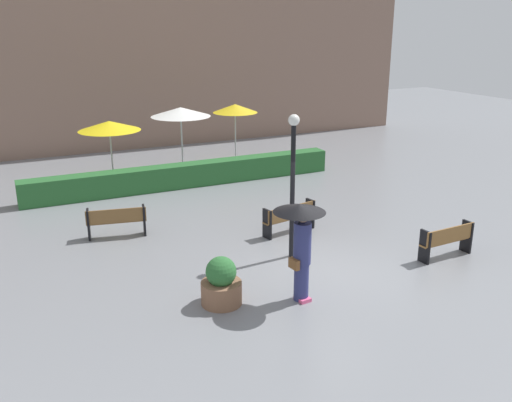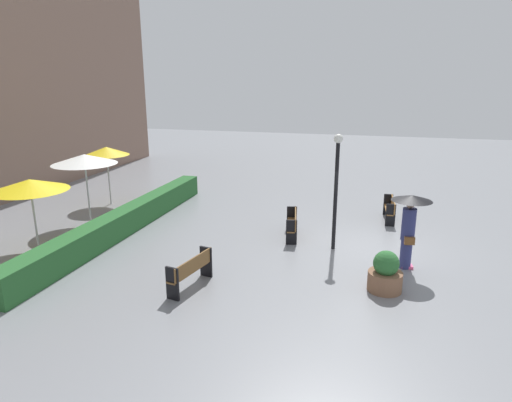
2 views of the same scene
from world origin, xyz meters
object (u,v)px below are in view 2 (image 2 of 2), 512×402
object	(u,v)px
bench_far_left	(191,269)
patio_umbrella_yellow	(30,185)
bench_mid_center	(293,223)
pedestrian_with_umbrella	(410,219)
planter_pot	(385,274)
patio_umbrella_yellow_far	(106,151)
patio_umbrella_white	(84,159)
bench_near_right	(390,208)
lamp_post	(336,180)

from	to	relation	value
bench_far_left	patio_umbrella_yellow	world-z (taller)	patio_umbrella_yellow
bench_mid_center	pedestrian_with_umbrella	size ratio (longest dim) A/B	0.79
planter_pot	patio_umbrella_yellow_far	xyz separation A→B (m)	(5.30, 11.42, 1.84)
patio_umbrella_white	patio_umbrella_yellow_far	world-z (taller)	patio_umbrella_white
bench_near_right	bench_far_left	world-z (taller)	bench_far_left
patio_umbrella_yellow_far	patio_umbrella_white	bearing A→B (deg)	-161.88
bench_far_left	patio_umbrella_yellow_far	bearing A→B (deg)	45.53
patio_umbrella_yellow	patio_umbrella_white	bearing A→B (deg)	0.91
bench_far_left	patio_umbrella_white	size ratio (longest dim) A/B	0.63
bench_near_right	pedestrian_with_umbrella	bearing A→B (deg)	-175.35
bench_far_left	lamp_post	distance (m)	5.26
bench_near_right	pedestrian_with_umbrella	xyz separation A→B (m)	(-4.52, -0.37, 0.97)
bench_far_left	pedestrian_with_umbrella	distance (m)	6.14
patio_umbrella_white	bench_far_left	bearing A→B (deg)	-123.70
bench_mid_center	patio_umbrella_yellow	xyz separation A→B (m)	(-3.44, 7.47, 1.64)
planter_pot	patio_umbrella_white	size ratio (longest dim) A/B	0.41
lamp_post	patio_umbrella_yellow_far	xyz separation A→B (m)	(2.73, 9.85, 0.04)
bench_mid_center	patio_umbrella_white	xyz separation A→B (m)	(-0.69, 7.52, 1.95)
bench_far_left	bench_near_right	bearing A→B (deg)	-34.71
patio_umbrella_yellow	patio_umbrella_yellow_far	xyz separation A→B (m)	(5.40, 0.91, 0.17)
pedestrian_with_umbrella	patio_umbrella_yellow_far	world-z (taller)	patio_umbrella_yellow_far
planter_pot	lamp_post	xyz separation A→B (m)	(2.56, 1.57, 1.80)
bench_far_left	patio_umbrella_yellow	size ratio (longest dim) A/B	0.71
bench_mid_center	pedestrian_with_umbrella	distance (m)	4.13
bench_mid_center	planter_pot	xyz separation A→B (m)	(-3.33, -3.03, -0.04)
lamp_post	bench_far_left	bearing A→B (deg)	138.96
bench_near_right	bench_mid_center	xyz separation A→B (m)	(-2.76, 3.25, -0.00)
planter_pot	bench_near_right	bearing A→B (deg)	-1.98
pedestrian_with_umbrella	planter_pot	distance (m)	1.96
bench_mid_center	pedestrian_with_umbrella	bearing A→B (deg)	-115.95
bench_far_left	pedestrian_with_umbrella	bearing A→B (deg)	-63.02
planter_pot	patio_umbrella_white	xyz separation A→B (m)	(2.64, 10.55, 1.99)
patio_umbrella_white	patio_umbrella_yellow_far	size ratio (longest dim) A/B	1.06
planter_pot	patio_umbrella_yellow_far	distance (m)	12.72
bench_mid_center	lamp_post	distance (m)	2.42
planter_pot	bench_mid_center	bearing A→B (deg)	42.32
bench_near_right	pedestrian_with_umbrella	distance (m)	4.64
patio_umbrella_yellow_far	bench_far_left	bearing A→B (deg)	-134.47
lamp_post	patio_umbrella_yellow	world-z (taller)	lamp_post
patio_umbrella_yellow_far	lamp_post	bearing A→B (deg)	-105.50
bench_far_left	patio_umbrella_white	bearing A→B (deg)	56.30
bench_mid_center	lamp_post	bearing A→B (deg)	-117.67
bench_near_right	patio_umbrella_yellow	size ratio (longest dim) A/B	0.69
patio_umbrella_yellow_far	patio_umbrella_yellow	bearing A→B (deg)	-170.41
pedestrian_with_umbrella	patio_umbrella_yellow	size ratio (longest dim) A/B	0.94
bench_mid_center	patio_umbrella_white	size ratio (longest dim) A/B	0.65
patio_umbrella_yellow	pedestrian_with_umbrella	bearing A→B (deg)	-81.39
bench_near_right	patio_umbrella_yellow	distance (m)	12.49
bench_mid_center	patio_umbrella_yellow_far	bearing A→B (deg)	76.82
bench_far_left	planter_pot	distance (m)	4.97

